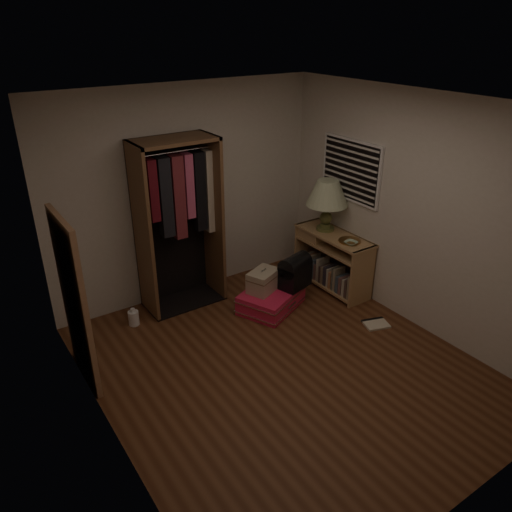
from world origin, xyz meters
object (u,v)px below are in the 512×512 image
Objects in this scene: table_lamp at (327,194)px; white_jug at (134,318)px; floor_mirror at (75,302)px; pink_suitcase at (271,299)px; open_wardrobe at (179,210)px; train_case at (263,281)px; black_bag at (295,271)px; console_bookshelf at (330,258)px.

white_jug is at bearing 170.56° from table_lamp.
pink_suitcase is (2.27, 0.01, -0.73)m from floor_mirror.
open_wardrobe reaches higher than table_lamp.
floor_mirror reaches higher than train_case.
floor_mirror reaches higher than table_lamp.
train_case is 2.13× the size of white_jug.
train_case is 0.41m from black_bag.
open_wardrobe is 1.57m from black_bag.
console_bookshelf is 2.57× the size of black_bag.
open_wardrobe is 1.86m from table_lamp.
train_case is at bearing -173.79° from table_lamp.
open_wardrobe is 2.15× the size of pink_suitcase.
console_bookshelf is 0.55× the size of open_wardrobe.
console_bookshelf reaches higher than pink_suitcase.
floor_mirror is 2.38m from pink_suitcase.
train_case is at bearing 144.90° from black_bag.
black_bag is at bearing -20.03° from white_jug.
black_bag reaches higher than train_case.
floor_mirror is 1.21m from white_jug.
open_wardrobe is 1.31m from train_case.
train_case reaches higher than white_jug.
floor_mirror is at bearing -140.58° from white_jug.
table_lamp reaches higher than black_bag.
table_lamp is at bearing 88.28° from console_bookshelf.
console_bookshelf is 2.59m from white_jug.
white_jug is (-2.51, 0.42, -1.14)m from table_lamp.
white_jug is at bearing -167.09° from open_wardrobe.
pink_suitcase is at bearing 149.42° from black_bag.
floor_mirror is at bearing 159.22° from train_case.
floor_mirror is 2.59m from black_bag.
train_case is 1.37m from table_lamp.
white_jug is (-1.83, 0.67, -0.36)m from black_bag.
table_lamp reaches higher than white_jug.
floor_mirror is at bearing -152.42° from open_wardrobe.
table_lamp is at bearing 3.22° from floor_mirror.
console_bookshelf is at bearing -22.39° from open_wardrobe.
pink_suitcase is 1.49m from table_lamp.
black_bag is (1.09, -0.84, -0.76)m from open_wardrobe.
train_case is at bearing 1.77° from floor_mirror.
train_case is 1.58m from white_jug.
table_lamp is 3.07× the size of white_jug.
black_bag is (2.56, -0.07, -0.39)m from floor_mirror.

